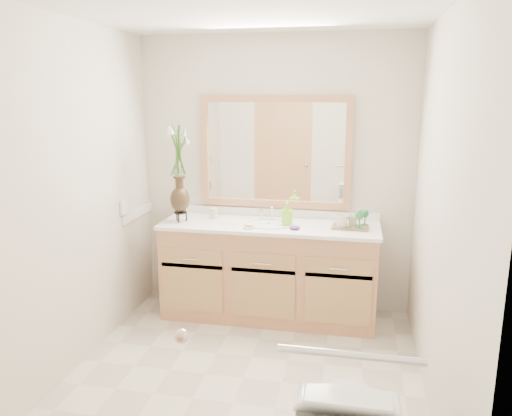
% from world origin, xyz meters
% --- Properties ---
extents(floor, '(2.60, 2.60, 0.00)m').
position_xyz_m(floor, '(0.00, 0.00, 0.00)').
color(floor, beige).
rests_on(floor, ground).
extents(ceiling, '(2.40, 2.60, 0.02)m').
position_xyz_m(ceiling, '(0.00, 0.00, 2.40)').
color(ceiling, white).
rests_on(ceiling, wall_back).
extents(wall_back, '(2.40, 0.02, 2.40)m').
position_xyz_m(wall_back, '(0.00, 1.30, 1.20)').
color(wall_back, beige).
rests_on(wall_back, floor).
extents(wall_front, '(2.40, 0.02, 2.40)m').
position_xyz_m(wall_front, '(0.00, -1.30, 1.20)').
color(wall_front, beige).
rests_on(wall_front, floor).
extents(wall_left, '(0.02, 2.60, 2.40)m').
position_xyz_m(wall_left, '(-1.20, 0.00, 1.20)').
color(wall_left, beige).
rests_on(wall_left, floor).
extents(wall_right, '(0.02, 2.60, 2.40)m').
position_xyz_m(wall_right, '(1.20, 0.00, 1.20)').
color(wall_right, beige).
rests_on(wall_right, floor).
extents(vanity, '(1.80, 0.55, 0.80)m').
position_xyz_m(vanity, '(0.00, 1.01, 0.40)').
color(vanity, tan).
rests_on(vanity, floor).
extents(counter, '(1.84, 0.57, 0.03)m').
position_xyz_m(counter, '(0.00, 1.01, 0.82)').
color(counter, white).
rests_on(counter, vanity).
extents(sink, '(0.38, 0.34, 0.23)m').
position_xyz_m(sink, '(0.00, 1.00, 0.78)').
color(sink, white).
rests_on(sink, counter).
extents(mirror, '(1.32, 0.04, 0.97)m').
position_xyz_m(mirror, '(0.00, 1.28, 1.41)').
color(mirror, white).
rests_on(mirror, wall_back).
extents(switch_plate, '(0.02, 0.12, 0.12)m').
position_xyz_m(switch_plate, '(-1.19, 0.76, 0.98)').
color(switch_plate, white).
rests_on(switch_plate, wall_left).
extents(door, '(0.80, 0.03, 2.00)m').
position_xyz_m(door, '(-0.30, -1.29, 1.00)').
color(door, tan).
rests_on(door, floor).
extents(grab_bar, '(0.55, 0.03, 0.03)m').
position_xyz_m(grab_bar, '(0.70, -1.27, 0.95)').
color(grab_bar, silver).
rests_on(grab_bar, wall_front).
extents(flower_vase, '(0.20, 0.20, 0.81)m').
position_xyz_m(flower_vase, '(-0.76, 0.95, 1.38)').
color(flower_vase, black).
rests_on(flower_vase, counter).
extents(tumbler, '(0.07, 0.07, 0.09)m').
position_xyz_m(tumbler, '(-0.52, 1.12, 0.87)').
color(tumbler, beige).
rests_on(tumbler, counter).
extents(soap_dish, '(0.11, 0.11, 0.04)m').
position_xyz_m(soap_dish, '(-0.14, 0.85, 0.84)').
color(soap_dish, beige).
rests_on(soap_dish, counter).
extents(soap_bottle, '(0.09, 0.09, 0.17)m').
position_xyz_m(soap_bottle, '(0.15, 1.03, 0.92)').
color(soap_bottle, '#99E636').
rests_on(soap_bottle, counter).
extents(purple_dish, '(0.11, 0.09, 0.03)m').
position_xyz_m(purple_dish, '(0.23, 0.88, 0.85)').
color(purple_dish, '#532878').
rests_on(purple_dish, counter).
extents(tray, '(0.30, 0.21, 0.01)m').
position_xyz_m(tray, '(0.67, 1.02, 0.84)').
color(tray, brown).
rests_on(tray, counter).
extents(mug_left, '(0.13, 0.12, 0.11)m').
position_xyz_m(mug_left, '(0.60, 0.98, 0.90)').
color(mug_left, beige).
rests_on(mug_left, tray).
extents(mug_right, '(0.12, 0.12, 0.09)m').
position_xyz_m(mug_right, '(0.69, 1.06, 0.89)').
color(mug_right, beige).
rests_on(mug_right, tray).
extents(goblet_front, '(0.07, 0.07, 0.15)m').
position_xyz_m(goblet_front, '(0.74, 0.97, 0.95)').
color(goblet_front, '#246D37').
rests_on(goblet_front, tray).
extents(goblet_back, '(0.06, 0.06, 0.13)m').
position_xyz_m(goblet_back, '(0.79, 1.09, 0.93)').
color(goblet_back, '#246D37').
rests_on(goblet_back, tray).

